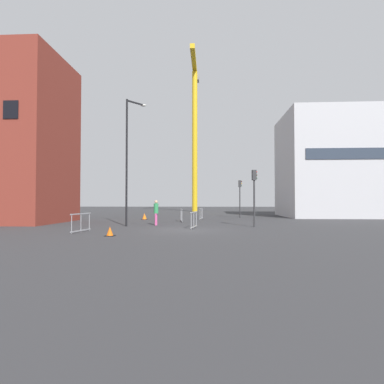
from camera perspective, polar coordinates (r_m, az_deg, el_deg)
The scene contains 14 objects.
ground at distance 19.80m, azimuth -1.32°, elevation -6.74°, with size 160.00×160.00×0.00m, color #333335.
brick_building at distance 31.12m, azimuth -29.89°, elevation 7.91°, with size 9.39×7.77×13.59m.
office_block at distance 40.50m, azimuth 25.10°, elevation 4.24°, with size 13.38×10.07×11.57m.
construction_crane at distance 56.37m, azimuth 0.48°, elevation 12.76°, with size 1.21×13.39×24.89m.
streetlamp_tall at distance 23.51m, azimuth -11.10°, elevation 6.74°, with size 1.22×1.35×9.00m.
traffic_light_island at distance 22.55m, azimuth 10.92°, elevation 0.60°, with size 0.39×0.29×3.90m.
traffic_light_crosswalk at distance 34.73m, azimuth 8.45°, elevation -0.10°, with size 0.38×0.25×3.97m.
pedestrian_walking at distance 23.81m, azimuth -6.36°, elevation -3.28°, with size 0.34×0.34×1.83m.
safety_barrier_front at distance 19.50m, azimuth -19.00°, elevation -5.08°, with size 0.35×2.09×1.08m.
safety_barrier_mid_span at distance 31.17m, azimuth 1.64°, elevation -3.82°, with size 0.26×2.49×1.08m.
safety_barrier_rear at distance 28.06m, azimuth -1.88°, elevation -4.07°, with size 0.40×2.43×1.08m.
safety_barrier_left_run at distance 21.01m, azimuth 0.32°, elevation -4.91°, with size 0.32×2.04×1.08m.
traffic_cone_striped at distance 31.46m, azimuth -8.38°, elevation -4.31°, with size 0.59×0.59×0.60m.
traffic_cone_by_barrier at distance 17.00m, azimuth -14.29°, elevation -6.81°, with size 0.47×0.47×0.48m.
Camera 1 is at (1.58, -19.66, 1.78)m, focal length 30.24 mm.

